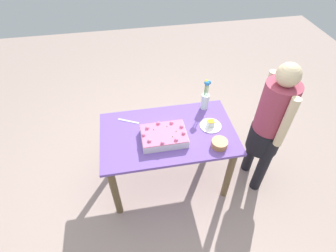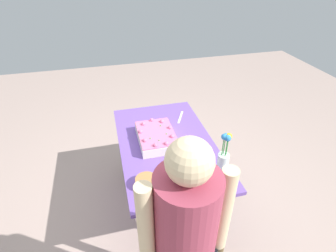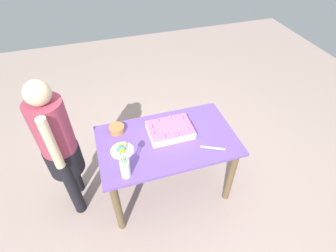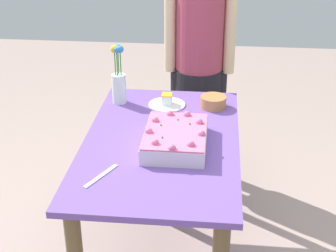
{
  "view_description": "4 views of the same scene",
  "coord_description": "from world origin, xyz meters",
  "px_view_note": "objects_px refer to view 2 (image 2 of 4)",
  "views": [
    {
      "loc": [
        0.3,
        1.69,
        2.56
      ],
      "look_at": [
        -0.0,
        -0.02,
        0.83
      ],
      "focal_mm": 28.0,
      "sensor_mm": 36.0,
      "label": 1
    },
    {
      "loc": [
        -1.66,
        0.41,
        2.06
      ],
      "look_at": [
        0.04,
        -0.02,
        0.9
      ],
      "focal_mm": 28.0,
      "sensor_mm": 36.0,
      "label": 2
    },
    {
      "loc": [
        -0.49,
        -1.61,
        2.5
      ],
      "look_at": [
        0.04,
        0.11,
        0.82
      ],
      "focal_mm": 28.0,
      "sensor_mm": 36.0,
      "label": 3
    },
    {
      "loc": [
        2.22,
        0.26,
        1.95
      ],
      "look_at": [
        -0.01,
        0.03,
        0.84
      ],
      "focal_mm": 55.0,
      "sensor_mm": 36.0,
      "label": 4
    }
  ],
  "objects_px": {
    "serving_plate_with_slice": "(184,177)",
    "flower_vase": "(223,159)",
    "fruit_bowl": "(146,182)",
    "person_standing": "(185,243)",
    "sheet_cake": "(156,136)",
    "cake_knife": "(180,117)"
  },
  "relations": [
    {
      "from": "sheet_cake",
      "to": "flower_vase",
      "type": "relative_size",
      "value": 1.21
    },
    {
      "from": "fruit_bowl",
      "to": "person_standing",
      "type": "height_order",
      "value": "person_standing"
    },
    {
      "from": "cake_knife",
      "to": "person_standing",
      "type": "xyz_separation_m",
      "value": [
        -1.3,
        0.36,
        0.09
      ]
    },
    {
      "from": "sheet_cake",
      "to": "person_standing",
      "type": "xyz_separation_m",
      "value": [
        -0.99,
        0.07,
        0.05
      ]
    },
    {
      "from": "person_standing",
      "to": "flower_vase",
      "type": "bearing_deg",
      "value": -40.57
    },
    {
      "from": "serving_plate_with_slice",
      "to": "cake_knife",
      "type": "bearing_deg",
      "value": -14.9
    },
    {
      "from": "serving_plate_with_slice",
      "to": "flower_vase",
      "type": "xyz_separation_m",
      "value": [
        -0.01,
        -0.27,
        0.11
      ]
    },
    {
      "from": "fruit_bowl",
      "to": "sheet_cake",
      "type": "bearing_deg",
      "value": -19.7
    },
    {
      "from": "sheet_cake",
      "to": "cake_knife",
      "type": "relative_size",
      "value": 1.88
    },
    {
      "from": "sheet_cake",
      "to": "fruit_bowl",
      "type": "distance_m",
      "value": 0.51
    },
    {
      "from": "cake_knife",
      "to": "fruit_bowl",
      "type": "height_order",
      "value": "fruit_bowl"
    },
    {
      "from": "cake_knife",
      "to": "fruit_bowl",
      "type": "xyz_separation_m",
      "value": [
        -0.78,
        0.47,
        0.03
      ]
    },
    {
      "from": "sheet_cake",
      "to": "fruit_bowl",
      "type": "height_order",
      "value": "sheet_cake"
    },
    {
      "from": "serving_plate_with_slice",
      "to": "cake_knife",
      "type": "distance_m",
      "value": 0.81
    },
    {
      "from": "cake_knife",
      "to": "flower_vase",
      "type": "bearing_deg",
      "value": 31.01
    },
    {
      "from": "fruit_bowl",
      "to": "cake_knife",
      "type": "bearing_deg",
      "value": -30.85
    },
    {
      "from": "serving_plate_with_slice",
      "to": "person_standing",
      "type": "xyz_separation_m",
      "value": [
        -0.52,
        0.16,
        0.08
      ]
    },
    {
      "from": "sheet_cake",
      "to": "person_standing",
      "type": "bearing_deg",
      "value": 176.13
    },
    {
      "from": "flower_vase",
      "to": "fruit_bowl",
      "type": "bearing_deg",
      "value": 88.78
    },
    {
      "from": "serving_plate_with_slice",
      "to": "person_standing",
      "type": "bearing_deg",
      "value": 163.14
    },
    {
      "from": "cake_knife",
      "to": "person_standing",
      "type": "height_order",
      "value": "person_standing"
    },
    {
      "from": "sheet_cake",
      "to": "fruit_bowl",
      "type": "bearing_deg",
      "value": 160.3
    }
  ]
}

